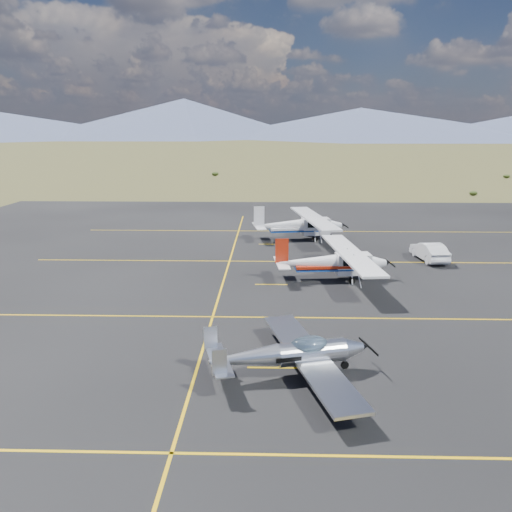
% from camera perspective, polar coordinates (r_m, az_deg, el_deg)
% --- Properties ---
extents(ground, '(1600.00, 1600.00, 0.00)m').
position_cam_1_polar(ground, '(23.85, 9.13, -8.78)').
color(ground, '#383D1C').
rests_on(ground, ground).
extents(apron, '(72.00, 72.00, 0.02)m').
position_cam_1_polar(apron, '(30.36, 7.44, -3.60)').
color(apron, black).
rests_on(apron, ground).
extents(aircraft_low_wing, '(6.33, 8.64, 1.88)m').
position_cam_1_polar(aircraft_low_wing, '(19.57, 4.27, -11.10)').
color(aircraft_low_wing, silver).
rests_on(aircraft_low_wing, apron).
extents(aircraft_cessna, '(6.45, 10.70, 2.70)m').
position_cam_1_polar(aircraft_cessna, '(31.73, 8.84, -0.60)').
color(aircraft_cessna, white).
rests_on(aircraft_cessna, apron).
extents(aircraft_plain, '(7.07, 11.65, 2.94)m').
position_cam_1_polar(aircraft_plain, '(43.06, 5.06, 3.61)').
color(aircraft_plain, silver).
rests_on(aircraft_plain, apron).
extents(sedan, '(1.86, 4.18, 1.34)m').
position_cam_1_polar(sedan, '(38.22, 19.20, 0.51)').
color(sedan, white).
rests_on(sedan, apron).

